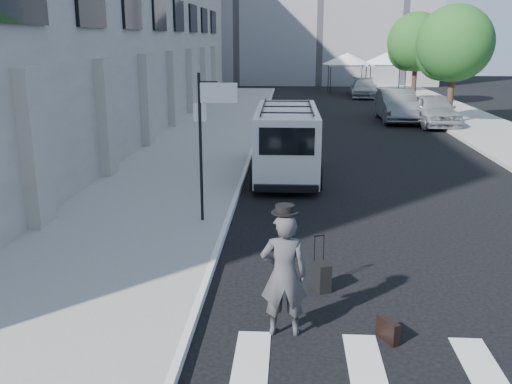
# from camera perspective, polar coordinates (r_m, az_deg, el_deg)

# --- Properties ---
(ground) EXTENTS (120.00, 120.00, 0.00)m
(ground) POSITION_cam_1_polar(r_m,az_deg,el_deg) (10.81, 5.91, -9.04)
(ground) COLOR black
(ground) RESTS_ON ground
(sidewalk_left) EXTENTS (4.50, 48.00, 0.15)m
(sidewalk_left) POSITION_cam_1_polar(r_m,az_deg,el_deg) (26.48, -4.70, 5.72)
(sidewalk_left) COLOR gray
(sidewalk_left) RESTS_ON ground
(sidewalk_right) EXTENTS (4.00, 56.00, 0.15)m
(sidewalk_right) POSITION_cam_1_polar(r_m,az_deg,el_deg) (31.63, 21.09, 6.31)
(sidewalk_right) COLOR gray
(sidewalk_right) RESTS_ON ground
(building_left) EXTENTS (10.00, 44.00, 12.00)m
(building_left) POSITION_cam_1_polar(r_m,az_deg,el_deg) (29.99, -18.92, 17.46)
(building_left) COLOR gray
(building_left) RESTS_ON ground
(sign_pole) EXTENTS (1.03, 0.07, 3.50)m
(sign_pole) POSITION_cam_1_polar(r_m,az_deg,el_deg) (13.30, -4.63, 7.51)
(sign_pole) COLOR black
(sign_pole) RESTS_ON sidewalk_left
(tree_near) EXTENTS (3.80, 3.83, 6.03)m
(tree_near) POSITION_cam_1_polar(r_m,az_deg,el_deg) (31.05, 18.99, 13.60)
(tree_near) COLOR black
(tree_near) RESTS_ON ground
(tree_far) EXTENTS (3.80, 3.83, 6.03)m
(tree_far) POSITION_cam_1_polar(r_m,az_deg,el_deg) (39.82, 15.58, 14.05)
(tree_far) COLOR black
(tree_far) RESTS_ON ground
(tent_left) EXTENTS (4.00, 4.00, 3.20)m
(tent_left) POSITION_cam_1_polar(r_m,az_deg,el_deg) (48.09, 9.12, 13.01)
(tent_left) COLOR black
(tent_left) RESTS_ON ground
(tent_right) EXTENTS (4.00, 4.00, 3.20)m
(tent_right) POSITION_cam_1_polar(r_m,az_deg,el_deg) (48.99, 12.89, 12.86)
(tent_right) COLOR black
(tent_right) RESTS_ON ground
(businessman) EXTENTS (0.73, 0.49, 1.95)m
(businessman) POSITION_cam_1_polar(r_m,az_deg,el_deg) (8.67, 2.81, -8.27)
(businessman) COLOR #3B3B3E
(businessman) RESTS_ON ground
(briefcase) EXTENTS (0.31, 0.45, 0.34)m
(briefcase) POSITION_cam_1_polar(r_m,az_deg,el_deg) (9.05, 13.05, -13.29)
(briefcase) COLOR black
(briefcase) RESTS_ON ground
(suitcase) EXTENTS (0.34, 0.42, 1.01)m
(suitcase) POSITION_cam_1_polar(r_m,az_deg,el_deg) (10.43, 6.60, -8.37)
(suitcase) COLOR black
(suitcase) RESTS_ON ground
(cargo_van) EXTENTS (2.14, 5.91, 2.22)m
(cargo_van) POSITION_cam_1_polar(r_m,az_deg,el_deg) (18.70, 3.07, 5.13)
(cargo_van) COLOR silver
(cargo_van) RESTS_ON ground
(parked_car_a) EXTENTS (2.19, 4.83, 1.61)m
(parked_car_a) POSITION_cam_1_polar(r_m,az_deg,el_deg) (30.91, 17.31, 7.82)
(parked_car_a) COLOR #9EA1A6
(parked_car_a) RESTS_ON ground
(parked_car_b) EXTENTS (1.81, 5.16, 1.70)m
(parked_car_b) POSITION_cam_1_polar(r_m,az_deg,el_deg) (32.18, 13.89, 8.41)
(parked_car_b) COLOR slate
(parked_car_b) RESTS_ON ground
(parked_car_c) EXTENTS (2.26, 4.85, 1.37)m
(parked_car_c) POSITION_cam_1_polar(r_m,az_deg,el_deg) (44.69, 10.74, 10.17)
(parked_car_c) COLOR #95989D
(parked_car_c) RESTS_ON ground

